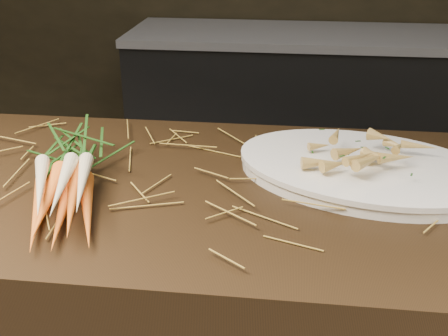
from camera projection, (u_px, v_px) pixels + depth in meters
The scene contains 5 objects.
back_counter at pixel (305, 111), 2.98m from camera, with size 1.82×0.62×0.84m.
straw_bedding at pixel (176, 178), 1.12m from camera, with size 1.40×0.60×0.02m, color olive, non-canonical shape.
root_veg_bunch at pixel (69, 166), 1.09m from camera, with size 0.27×0.49×0.09m.
serving_platter at pixel (363, 171), 1.13m from camera, with size 0.51×0.34×0.03m, color white, non-canonical shape.
roasted_veg_heap at pixel (365, 152), 1.12m from camera, with size 0.25×0.18×0.06m, color #B98B40, non-canonical shape.
Camera 1 is at (0.22, -0.69, 1.39)m, focal length 45.00 mm.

